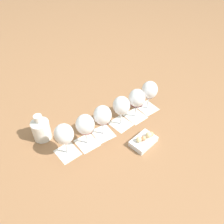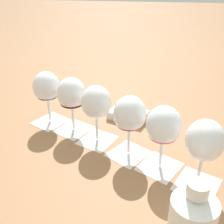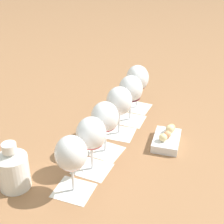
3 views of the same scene
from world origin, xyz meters
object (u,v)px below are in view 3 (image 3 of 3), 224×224
(wine_glass_4, at_px, (131,91))
(wine_glass_5, at_px, (137,80))
(snack_dish, at_px, (167,139))
(wine_glass_3, at_px, (119,103))
(wine_glass_0, at_px, (71,156))
(ceramic_vase, at_px, (13,168))
(wine_glass_1, at_px, (91,136))
(wine_glass_2, at_px, (105,119))

(wine_glass_4, bearing_deg, wine_glass_5, -22.85)
(wine_glass_5, xyz_separation_m, snack_dish, (-0.28, -0.07, -0.11))
(wine_glass_3, bearing_deg, wine_glass_5, -26.53)
(wine_glass_0, xyz_separation_m, snack_dish, (0.21, -0.33, -0.11))
(ceramic_vase, bearing_deg, wine_glass_3, -52.86)
(wine_glass_3, bearing_deg, ceramic_vase, 127.14)
(wine_glass_3, bearing_deg, wine_glass_0, 150.51)
(ceramic_vase, distance_m, snack_dish, 0.54)
(wine_glass_4, bearing_deg, wine_glass_0, 150.33)
(wine_glass_1, bearing_deg, wine_glass_0, 148.10)
(wine_glass_5, distance_m, ceramic_vase, 0.64)
(wine_glass_5, bearing_deg, wine_glass_3, 153.47)
(wine_glass_3, bearing_deg, wine_glass_2, 151.10)
(wine_glass_3, height_order, ceramic_vase, wine_glass_3)
(wine_glass_0, height_order, wine_glass_2, same)
(wine_glass_2, bearing_deg, wine_glass_1, 152.40)
(wine_glass_0, xyz_separation_m, wine_glass_5, (0.49, -0.27, 0.00))
(wine_glass_2, height_order, wine_glass_5, same)
(wine_glass_1, relative_size, wine_glass_4, 1.00)
(wine_glass_4, height_order, wine_glass_5, same)
(wine_glass_0, relative_size, wine_glass_5, 1.00)
(wine_glass_5, bearing_deg, snack_dish, -166.54)
(wine_glass_3, xyz_separation_m, ceramic_vase, (-0.26, 0.34, -0.06))
(wine_glass_2, relative_size, wine_glass_4, 1.00)
(wine_glass_3, xyz_separation_m, wine_glass_5, (0.19, -0.10, -0.00))
(wine_glass_2, xyz_separation_m, wine_glass_4, (0.20, -0.11, 0.00))
(wine_glass_2, bearing_deg, wine_glass_5, -27.39)
(wine_glass_4, relative_size, wine_glass_5, 1.00)
(wine_glass_1, bearing_deg, wine_glass_2, -27.60)
(wine_glass_2, bearing_deg, snack_dish, -83.96)
(wine_glass_3, bearing_deg, wine_glass_4, -30.23)
(wine_glass_2, height_order, wine_glass_3, same)
(wine_glass_0, bearing_deg, wine_glass_5, -28.34)
(ceramic_vase, bearing_deg, wine_glass_2, -61.78)
(wine_glass_3, distance_m, wine_glass_5, 0.22)
(wine_glass_0, bearing_deg, wine_glass_1, -31.90)
(wine_glass_0, height_order, wine_glass_5, same)
(wine_glass_2, distance_m, ceramic_vase, 0.33)
(ceramic_vase, bearing_deg, wine_glass_0, -102.06)
(wine_glass_1, distance_m, wine_glass_3, 0.23)
(ceramic_vase, relative_size, snack_dish, 0.97)
(wine_glass_4, xyz_separation_m, snack_dish, (-0.18, -0.11, -0.11))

